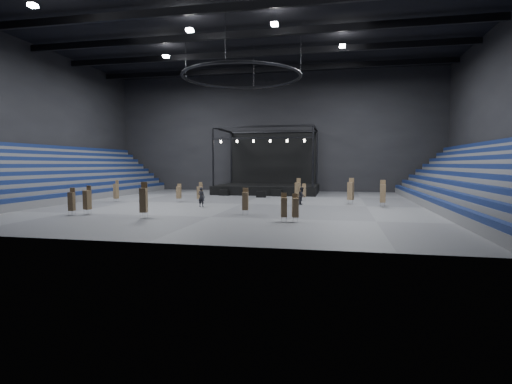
% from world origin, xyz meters
% --- Properties ---
extents(floor, '(50.00, 50.00, 0.00)m').
position_xyz_m(floor, '(0.00, 0.00, 0.00)').
color(floor, '#4B4B4E').
rests_on(floor, ground).
extents(ceiling, '(50.00, 42.00, 0.20)m').
position_xyz_m(ceiling, '(0.00, 0.00, 18.00)').
color(ceiling, black).
rests_on(ceiling, wall_back).
extents(wall_back, '(50.00, 0.20, 18.00)m').
position_xyz_m(wall_back, '(0.00, 21.00, 9.00)').
color(wall_back, black).
rests_on(wall_back, ground).
extents(wall_front, '(50.00, 0.20, 18.00)m').
position_xyz_m(wall_front, '(0.00, -21.00, 9.00)').
color(wall_front, black).
rests_on(wall_front, ground).
extents(wall_left, '(0.20, 42.00, 18.00)m').
position_xyz_m(wall_left, '(-25.00, 0.00, 9.00)').
color(wall_left, black).
rests_on(wall_left, ground).
extents(wall_right, '(0.20, 42.00, 18.00)m').
position_xyz_m(wall_right, '(25.00, 0.00, 9.00)').
color(wall_right, black).
rests_on(wall_right, ground).
extents(bleachers_left, '(7.20, 40.00, 6.40)m').
position_xyz_m(bleachers_left, '(-22.94, 0.00, 1.73)').
color(bleachers_left, '#535355').
rests_on(bleachers_left, floor).
extents(bleachers_right, '(7.20, 40.00, 6.40)m').
position_xyz_m(bleachers_right, '(22.94, 0.00, 1.73)').
color(bleachers_right, '#535355').
rests_on(bleachers_right, floor).
extents(stage, '(14.00, 10.00, 9.20)m').
position_xyz_m(stage, '(0.00, 16.24, 1.45)').
color(stage, black).
rests_on(stage, floor).
extents(truss_ring, '(12.30, 12.30, 5.15)m').
position_xyz_m(truss_ring, '(-0.00, 0.00, 13.00)').
color(truss_ring, black).
rests_on(truss_ring, ceiling).
extents(roof_girders, '(49.00, 30.35, 0.70)m').
position_xyz_m(roof_girders, '(0.00, -0.00, 17.20)').
color(roof_girders, black).
rests_on(roof_girders, ceiling).
extents(floodlights, '(28.60, 16.60, 0.25)m').
position_xyz_m(floodlights, '(0.00, -4.00, 16.60)').
color(floodlights, white).
rests_on(floodlights, roof_girders).
extents(flight_case_left, '(1.22, 0.71, 0.78)m').
position_xyz_m(flight_case_left, '(-4.93, 10.20, 0.39)').
color(flight_case_left, black).
rests_on(flight_case_left, floor).
extents(flight_case_mid, '(1.20, 0.64, 0.78)m').
position_xyz_m(flight_case_mid, '(0.45, 8.21, 0.39)').
color(flight_case_mid, black).
rests_on(flight_case_mid, floor).
extents(flight_case_right, '(1.39, 0.82, 0.88)m').
position_xyz_m(flight_case_right, '(2.04, 10.45, 0.44)').
color(flight_case_right, black).
rests_on(flight_case_right, floor).
extents(chair_stack_0, '(0.52, 0.52, 2.38)m').
position_xyz_m(chair_stack_0, '(-14.00, -0.64, 1.21)').
color(chair_stack_0, silver).
rests_on(chair_stack_0, floor).
extents(chair_stack_1, '(0.50, 0.50, 1.90)m').
position_xyz_m(chair_stack_1, '(5.93, 5.45, 1.02)').
color(chair_stack_1, silver).
rests_on(chair_stack_1, floor).
extents(chair_stack_2, '(0.59, 0.59, 2.36)m').
position_xyz_m(chair_stack_2, '(-10.38, -11.00, 1.24)').
color(chair_stack_2, silver).
rests_on(chair_stack_2, floor).
extents(chair_stack_3, '(0.61, 0.61, 2.68)m').
position_xyz_m(chair_stack_3, '(5.70, 0.92, 1.36)').
color(chair_stack_3, silver).
rests_on(chair_stack_3, floor).
extents(chair_stack_4, '(0.47, 0.47, 2.22)m').
position_xyz_m(chair_stack_4, '(-11.31, -11.71, 1.15)').
color(chair_stack_4, silver).
rests_on(chair_stack_4, floor).
extents(chair_stack_5, '(0.71, 0.71, 2.70)m').
position_xyz_m(chair_stack_5, '(11.05, 1.91, 1.40)').
color(chair_stack_5, silver).
rests_on(chair_stack_5, floor).
extents(chair_stack_6, '(0.53, 0.53, 2.19)m').
position_xyz_m(chair_stack_6, '(2.39, -8.66, 1.16)').
color(chair_stack_6, silver).
rests_on(chair_stack_6, floor).
extents(chair_stack_7, '(0.53, 0.53, 1.91)m').
position_xyz_m(chair_stack_7, '(-6.82, 6.50, 1.01)').
color(chair_stack_7, silver).
rests_on(chair_stack_7, floor).
extents(chair_stack_8, '(0.57, 0.57, 2.76)m').
position_xyz_m(chair_stack_8, '(-4.86, -11.99, 1.41)').
color(chair_stack_8, silver).
rests_on(chair_stack_8, floor).
extents(chair_stack_9, '(0.52, 0.52, 2.04)m').
position_xyz_m(chair_stack_9, '(6.81, -11.94, 1.06)').
color(chair_stack_9, silver).
rests_on(chair_stack_9, floor).
extents(chair_stack_10, '(0.50, 0.50, 2.07)m').
position_xyz_m(chair_stack_10, '(6.01, -11.99, 1.08)').
color(chair_stack_10, silver).
rests_on(chair_stack_10, floor).
extents(chair_stack_11, '(0.48, 0.48, 1.99)m').
position_xyz_m(chair_stack_11, '(-7.27, 0.71, 1.06)').
color(chair_stack_11, silver).
rests_on(chair_stack_11, floor).
extents(chair_stack_12, '(0.60, 0.60, 2.04)m').
position_xyz_m(chair_stack_12, '(-4.72, 0.34, 1.09)').
color(chair_stack_12, silver).
rests_on(chair_stack_12, floor).
extents(chair_stack_13, '(0.55, 0.55, 2.60)m').
position_xyz_m(chair_stack_13, '(14.00, -0.14, 1.35)').
color(chair_stack_13, silver).
rests_on(chair_stack_13, floor).
extents(man_center, '(0.78, 0.60, 1.91)m').
position_xyz_m(man_center, '(-3.17, -3.56, 0.95)').
color(man_center, black).
rests_on(man_center, floor).
extents(crew_member, '(0.79, 0.96, 1.79)m').
position_xyz_m(crew_member, '(6.18, 0.54, 0.90)').
color(crew_member, black).
rests_on(crew_member, floor).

